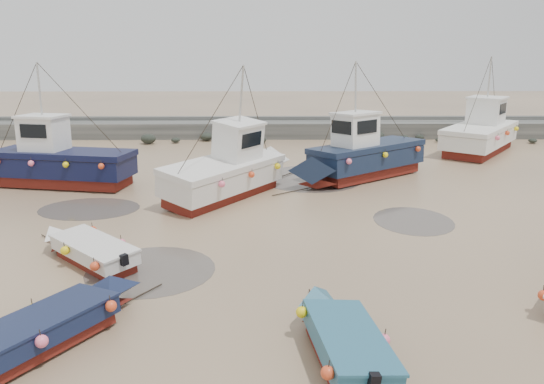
% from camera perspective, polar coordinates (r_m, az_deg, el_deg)
% --- Properties ---
extents(ground, '(120.00, 120.00, 0.00)m').
position_cam_1_polar(ground, '(20.19, 1.03, -5.21)').
color(ground, tan).
rests_on(ground, ground).
extents(seawall, '(60.00, 4.92, 1.50)m').
position_cam_1_polar(seawall, '(41.34, 0.27, 6.77)').
color(seawall, slate).
rests_on(seawall, ground).
extents(puddle_a, '(4.25, 4.25, 0.01)m').
position_cam_1_polar(puddle_a, '(18.11, -12.91, -8.21)').
color(puddle_a, '#4F4741').
rests_on(puddle_a, ground).
extents(puddle_b, '(3.32, 3.32, 0.01)m').
position_cam_1_polar(puddle_b, '(23.07, 14.96, -2.99)').
color(puddle_b, '#4F4741').
rests_on(puddle_b, ground).
extents(puddle_c, '(4.51, 4.51, 0.01)m').
position_cam_1_polar(puddle_c, '(25.22, -19.06, -1.71)').
color(puddle_c, '#4F4741').
rests_on(puddle_c, ground).
extents(puddle_d, '(5.65, 5.65, 0.01)m').
position_cam_1_polar(puddle_d, '(29.18, 4.20, 1.51)').
color(puddle_d, '#4F4741').
rests_on(puddle_d, ground).
extents(dinghy_0, '(4.74, 4.48, 1.43)m').
position_cam_1_polar(dinghy_0, '(19.17, -19.09, -5.57)').
color(dinghy_0, maroon).
rests_on(dinghy_0, ground).
extents(dinghy_1, '(4.10, 5.51, 1.43)m').
position_cam_1_polar(dinghy_1, '(14.68, -22.53, -12.79)').
color(dinghy_1, maroon).
rests_on(dinghy_1, ground).
extents(dinghy_2, '(2.18, 5.54, 1.43)m').
position_cam_1_polar(dinghy_2, '(13.18, 7.49, -15.01)').
color(dinghy_2, maroon).
rests_on(dinghy_2, ground).
extents(cabin_boat_0, '(10.31, 4.03, 6.22)m').
position_cam_1_polar(cabin_boat_0, '(29.65, -22.60, 3.18)').
color(cabin_boat_0, maroon).
rests_on(cabin_boat_0, ground).
extents(cabin_boat_1, '(6.79, 8.54, 6.22)m').
position_cam_1_polar(cabin_boat_1, '(25.64, -4.52, 2.56)').
color(cabin_boat_1, maroon).
rests_on(cabin_boat_1, ground).
extents(cabin_boat_2, '(8.78, 6.77, 6.22)m').
position_cam_1_polar(cabin_boat_2, '(29.06, 9.43, 3.99)').
color(cabin_boat_2, maroon).
rests_on(cabin_boat_2, ground).
extents(cabin_boat_3, '(7.61, 9.09, 6.22)m').
position_cam_1_polar(cabin_boat_3, '(38.65, 21.72, 6.03)').
color(cabin_boat_3, maroon).
rests_on(cabin_boat_3, ground).
extents(person, '(0.71, 0.48, 1.90)m').
position_cam_1_polar(person, '(25.98, -6.44, -0.40)').
color(person, '#161E32').
rests_on(person, ground).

